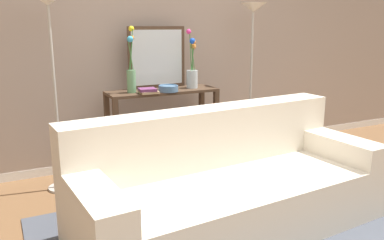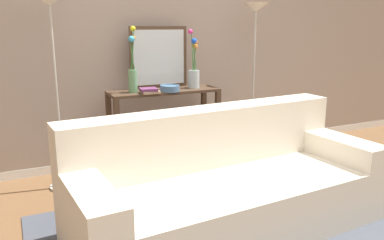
% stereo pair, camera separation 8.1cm
% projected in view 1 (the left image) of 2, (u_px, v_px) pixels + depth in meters
% --- Properties ---
extents(back_wall, '(12.00, 0.15, 3.09)m').
position_uv_depth(back_wall, '(146.00, 21.00, 4.29)').
color(back_wall, white).
rests_on(back_wall, ground).
extents(area_rug, '(2.84, 1.93, 0.01)m').
position_uv_depth(area_rug, '(239.00, 235.00, 2.94)').
color(area_rug, '#474C56').
rests_on(area_rug, ground).
extents(couch, '(2.41, 1.12, 0.88)m').
position_uv_depth(couch, '(227.00, 189.00, 3.01)').
color(couch, beige).
rests_on(couch, ground).
extents(console_table, '(1.13, 0.38, 0.86)m').
position_uv_depth(console_table, '(163.00, 116.00, 4.16)').
color(console_table, '#473323').
rests_on(console_table, ground).
extents(floor_lamp_left, '(0.28, 0.28, 1.77)m').
position_uv_depth(floor_lamp_left, '(51.00, 39.00, 3.46)').
color(floor_lamp_left, '#B7B2A8').
rests_on(floor_lamp_left, ground).
extents(floor_lamp_right, '(0.28, 0.28, 1.74)m').
position_uv_depth(floor_lamp_right, '(252.00, 38.00, 4.36)').
color(floor_lamp_right, '#B7B2A8').
rests_on(floor_lamp_right, ground).
extents(wall_mirror, '(0.63, 0.02, 0.64)m').
position_uv_depth(wall_mirror, '(157.00, 57.00, 4.17)').
color(wall_mirror, '#473323').
rests_on(wall_mirror, console_table).
extents(vase_tall_flowers, '(0.10, 0.11, 0.64)m').
position_uv_depth(vase_tall_flowers, '(131.00, 71.00, 3.88)').
color(vase_tall_flowers, '#669E6B').
rests_on(vase_tall_flowers, console_table).
extents(vase_short_flowers, '(0.12, 0.12, 0.61)m').
position_uv_depth(vase_short_flowers, '(192.00, 69.00, 4.18)').
color(vase_short_flowers, silver).
rests_on(vase_short_flowers, console_table).
extents(fruit_bowl, '(0.20, 0.20, 0.06)m').
position_uv_depth(fruit_bowl, '(168.00, 88.00, 3.99)').
color(fruit_bowl, '#4C7093').
rests_on(fruit_bowl, console_table).
extents(book_stack, '(0.19, 0.17, 0.05)m').
position_uv_depth(book_stack, '(148.00, 91.00, 3.88)').
color(book_stack, tan).
rests_on(book_stack, console_table).
extents(book_row_under_console, '(0.42, 0.17, 0.13)m').
position_uv_depth(book_row_under_console, '(141.00, 167.00, 4.18)').
color(book_row_under_console, '#B77F33').
rests_on(book_row_under_console, ground).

